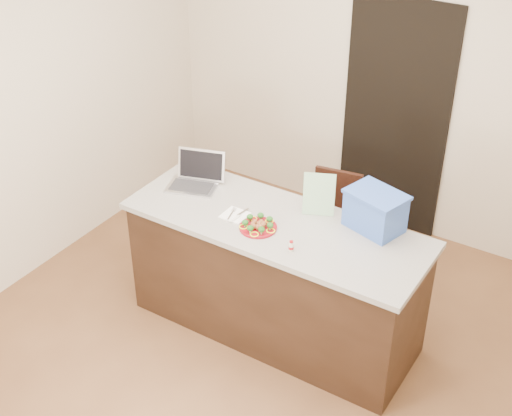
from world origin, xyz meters
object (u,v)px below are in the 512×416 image
Objects in this scene: island at (275,277)px; plate at (258,227)px; blue_box at (375,211)px; yogurt_bottle at (291,247)px; chair at (331,216)px; napkin at (235,215)px; laptop at (197,176)px.

island is 0.49m from plate.
blue_box is at bearing 26.15° from island.
island is 0.59m from yogurt_bottle.
chair is (-0.25, 1.09, -0.47)m from yogurt_bottle.
plate is 0.58× the size of blue_box.
plate is (-0.06, -0.13, 0.47)m from island.
island is 12.74× the size of napkin.
yogurt_bottle is (0.24, -0.22, 0.49)m from island.
island is 0.54m from napkin.
yogurt_bottle is 0.61m from blue_box.
napkin is at bearing -164.16° from island.
island reaches higher than chair.
laptop reaches higher than napkin.
blue_box is at bearing -53.99° from chair.
napkin is (-0.27, -0.08, 0.46)m from island.
island is 0.87m from chair.
chair is (0.26, 0.94, -0.44)m from napkin.
laptop is 0.94× the size of blue_box.
napkin is 2.29× the size of yogurt_bottle.
chair is (-0.58, 0.59, -0.57)m from blue_box.
chair is at bearing 103.06° from yogurt_bottle.
plate is 3.49× the size of yogurt_bottle.
yogurt_bottle is 1.03m from laptop.
laptop is 1.32m from blue_box.
blue_box is (1.30, 0.16, 0.07)m from laptop.
blue_box reaches higher than yogurt_bottle.
napkin is at bearing -114.38° from chair.
yogurt_bottle is (0.52, -0.15, 0.03)m from napkin.
laptop is at bearing 159.96° from plate.
blue_box is (0.57, 0.28, 0.59)m from island.
yogurt_bottle is at bearing -42.62° from island.
plate is 1.52× the size of napkin.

